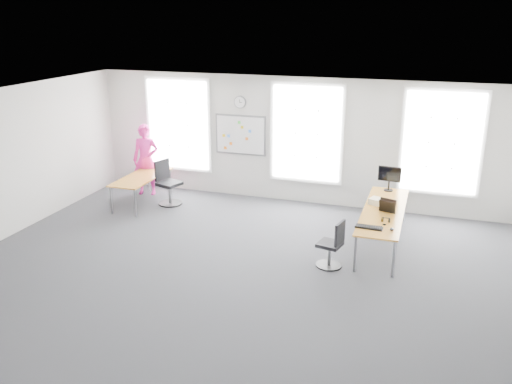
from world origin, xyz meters
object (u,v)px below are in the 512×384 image
(desk_right, at_px, (384,212))
(person, at_px, (146,160))
(desk_left, at_px, (142,178))
(keyboard, at_px, (369,227))
(chair_left, at_px, (168,185))
(chair_right, at_px, (332,247))
(headphones, at_px, (386,220))
(monitor, at_px, (389,176))

(desk_right, xyz_separation_m, person, (-5.98, 1.32, 0.22))
(desk_left, height_order, keyboard, keyboard)
(desk_left, relative_size, chair_left, 1.76)
(keyboard, bearing_deg, chair_right, -147.77)
(keyboard, xyz_separation_m, headphones, (0.25, 0.38, 0.03))
(desk_right, relative_size, keyboard, 5.99)
(chair_left, xyz_separation_m, headphones, (5.23, -1.45, 0.29))
(desk_right, xyz_separation_m, chair_left, (-5.14, 0.81, -0.20))
(chair_right, distance_m, monitor, 2.77)
(chair_right, distance_m, chair_left, 4.89)
(chair_right, height_order, monitor, monitor)
(desk_left, height_order, chair_right, chair_right)
(desk_right, bearing_deg, person, 167.56)
(person, bearing_deg, desk_left, -82.89)
(desk_right, height_order, person, person)
(keyboard, bearing_deg, desk_left, 168.13)
(desk_left, xyz_separation_m, keyboard, (5.57, -1.67, 0.10))
(person, height_order, monitor, person)
(desk_right, height_order, desk_left, desk_right)
(desk_left, relative_size, headphones, 11.74)
(chair_right, relative_size, person, 0.50)
(desk_left, relative_size, monitor, 3.43)
(headphones, bearing_deg, desk_right, 91.14)
(desk_right, xyz_separation_m, monitor, (-0.03, 1.25, 0.37))
(chair_left, bearing_deg, desk_left, 123.47)
(desk_left, bearing_deg, chair_right, -21.62)
(desk_right, relative_size, chair_left, 2.76)
(chair_right, bearing_deg, keyboard, 129.81)
(chair_right, bearing_deg, headphones, 141.71)
(desk_right, height_order, keyboard, keyboard)
(chair_left, xyz_separation_m, person, (-0.84, 0.51, 0.42))
(headphones, distance_m, monitor, 1.93)
(desk_left, bearing_deg, person, 110.19)
(monitor, bearing_deg, desk_left, -168.89)
(person, relative_size, monitor, 3.27)
(desk_right, distance_m, desk_left, 5.76)
(desk_right, distance_m, person, 6.13)
(person, xyz_separation_m, monitor, (5.95, -0.07, 0.15))
(chair_left, distance_m, headphones, 5.44)
(person, distance_m, monitor, 5.95)
(desk_right, distance_m, headphones, 0.66)
(person, xyz_separation_m, keyboard, (5.82, -2.35, -0.16))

